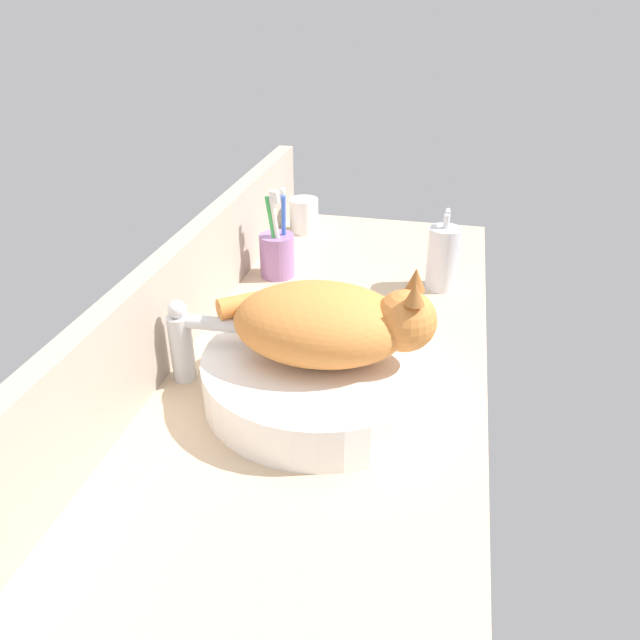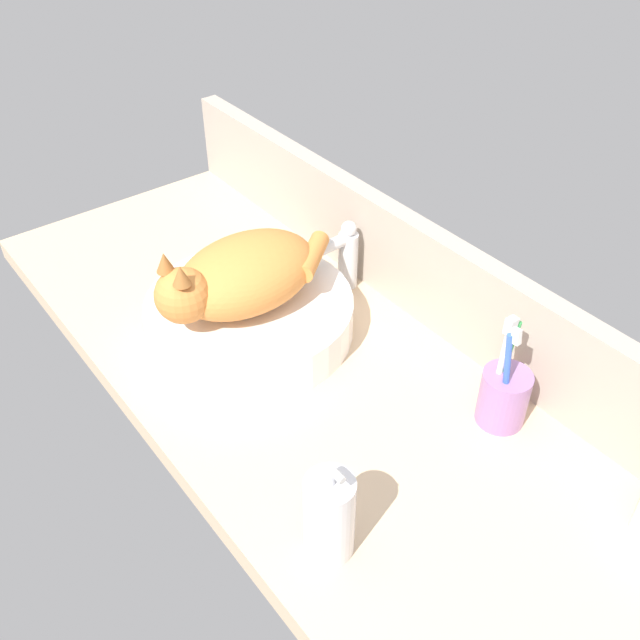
{
  "view_description": "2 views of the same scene",
  "coord_description": "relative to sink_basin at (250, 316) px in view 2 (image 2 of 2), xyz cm",
  "views": [
    {
      "loc": [
        -86.67,
        -18.61,
        55.7
      ],
      "look_at": [
        -4.6,
        -0.18,
        8.85
      ],
      "focal_mm": 35.0,
      "sensor_mm": 36.0,
      "label": 1
    },
    {
      "loc": [
        69.55,
        -49.83,
        78.98
      ],
      "look_at": [
        4.27,
        0.88,
        11.43
      ],
      "focal_mm": 40.0,
      "sensor_mm": 36.0,
      "label": 2
    }
  ],
  "objects": [
    {
      "name": "ground_plane",
      "position": [
        11.57,
        1.79,
        -5.39
      ],
      "size": [
        133.7,
        53.01,
        4.0
      ],
      "primitive_type": "cube",
      "color": "#D1B28E"
    },
    {
      "name": "backsplash_panel",
      "position": [
        11.57,
        26.5,
        5.39
      ],
      "size": [
        133.7,
        3.6,
        17.55
      ],
      "primitive_type": "cube",
      "color": "#AD9E8E",
      "rests_on": "ground_plane"
    },
    {
      "name": "sink_basin",
      "position": [
        0.0,
        0.0,
        0.0
      ],
      "size": [
        34.88,
        34.88,
        6.77
      ],
      "primitive_type": "cylinder",
      "color": "white",
      "rests_on": "ground_plane"
    },
    {
      "name": "cat",
      "position": [
        0.16,
        -1.36,
        9.14
      ],
      "size": [
        18.5,
        32.42,
        14.0
      ],
      "color": "orange",
      "rests_on": "sink_basin"
    },
    {
      "name": "faucet",
      "position": [
        -0.37,
        20.56,
        3.92
      ],
      "size": [
        3.6,
        11.82,
        13.6
      ],
      "color": "silver",
      "rests_on": "ground_plane"
    },
    {
      "name": "soap_dispenser",
      "position": [
        41.23,
        -15.63,
        3.05
      ],
      "size": [
        6.32,
        6.32,
        15.97
      ],
      "color": "silver",
      "rests_on": "ground_plane"
    },
    {
      "name": "toothbrush_cup",
      "position": [
        39.61,
        18.04,
        1.6
      ],
      "size": [
        7.26,
        7.26,
        18.67
      ],
      "color": "#996BA8",
      "rests_on": "ground_plane"
    }
  ]
}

